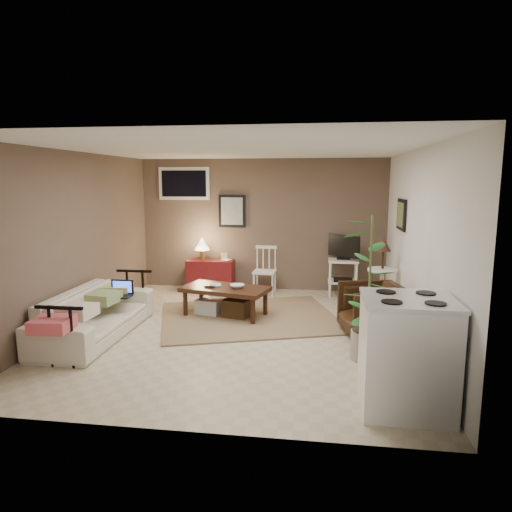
# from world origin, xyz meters

# --- Properties ---
(floor) EXTENTS (5.00, 5.00, 0.00)m
(floor) POSITION_xyz_m (0.00, 0.00, 0.00)
(floor) COLOR #C1B293
(floor) RESTS_ON ground
(art_back) EXTENTS (0.50, 0.03, 0.60)m
(art_back) POSITION_xyz_m (-0.55, 2.48, 1.45)
(art_back) COLOR black
(art_right) EXTENTS (0.03, 0.60, 0.45)m
(art_right) POSITION_xyz_m (2.23, 1.05, 1.52)
(art_right) COLOR black
(window) EXTENTS (0.96, 0.03, 0.60)m
(window) POSITION_xyz_m (-1.45, 2.48, 1.95)
(window) COLOR white
(rug) EXTENTS (3.01, 2.69, 0.02)m
(rug) POSITION_xyz_m (0.05, 0.62, 0.01)
(rug) COLOR #957456
(rug) RESTS_ON floor
(coffee_table) EXTENTS (1.38, 0.94, 0.48)m
(coffee_table) POSITION_xyz_m (-0.32, 0.65, 0.27)
(coffee_table) COLOR #371B0F
(coffee_table) RESTS_ON floor
(sofa) EXTENTS (0.60, 2.05, 0.80)m
(sofa) POSITION_xyz_m (-1.80, -0.43, 0.40)
(sofa) COLOR beige
(sofa) RESTS_ON floor
(sofa_pillows) EXTENTS (0.39, 1.95, 0.14)m
(sofa_pillows) POSITION_xyz_m (-1.75, -0.67, 0.49)
(sofa_pillows) COLOR beige
(sofa_pillows) RESTS_ON sofa
(sofa_end_rails) EXTENTS (0.55, 2.05, 0.69)m
(sofa_end_rails) POSITION_xyz_m (-1.68, -0.43, 0.34)
(sofa_end_rails) COLOR black
(sofa_end_rails) RESTS_ON floor
(laptop) EXTENTS (0.32, 0.23, 0.21)m
(laptop) POSITION_xyz_m (-1.60, -0.08, 0.52)
(laptop) COLOR black
(laptop) RESTS_ON sofa
(red_console) EXTENTS (0.85, 0.38, 0.98)m
(red_console) POSITION_xyz_m (-0.94, 2.26, 0.34)
(red_console) COLOR maroon
(red_console) RESTS_ON floor
(spindle_chair) EXTENTS (0.40, 0.40, 0.85)m
(spindle_chair) POSITION_xyz_m (0.10, 2.11, 0.40)
(spindle_chair) COLOR white
(spindle_chair) RESTS_ON floor
(tv_stand) EXTENTS (0.52, 0.46, 1.08)m
(tv_stand) POSITION_xyz_m (1.48, 2.15, 0.57)
(tv_stand) COLOR white
(tv_stand) RESTS_ON floor
(side_table) EXTENTS (0.44, 0.44, 1.17)m
(side_table) POSITION_xyz_m (2.00, 1.08, 0.73)
(side_table) COLOR white
(side_table) RESTS_ON floor
(armchair) EXTENTS (0.85, 0.88, 0.76)m
(armchair) POSITION_xyz_m (1.75, 0.06, 0.38)
(armchair) COLOR black
(armchair) RESTS_ON floor
(potted_plant) EXTENTS (0.42, 0.42, 1.66)m
(potted_plant) POSITION_xyz_m (1.62, -0.74, 0.88)
(potted_plant) COLOR #A0947F
(potted_plant) RESTS_ON floor
(stove) EXTENTS (0.78, 0.73, 1.02)m
(stove) POSITION_xyz_m (1.83, -1.85, 0.51)
(stove) COLOR white
(stove) RESTS_ON floor
(bowl) EXTENTS (0.22, 0.12, 0.21)m
(bowl) POSITION_xyz_m (-0.13, 0.62, 0.56)
(bowl) COLOR #371B0F
(bowl) RESTS_ON coffee_table
(book_table) EXTENTS (0.15, 0.06, 0.20)m
(book_table) POSITION_xyz_m (-0.54, 0.71, 0.55)
(book_table) COLOR #371B0F
(book_table) RESTS_ON coffee_table
(book_console) EXTENTS (0.16, 0.06, 0.21)m
(book_console) POSITION_xyz_m (-0.69, 2.25, 0.67)
(book_console) COLOR #371B0F
(book_console) RESTS_ON red_console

